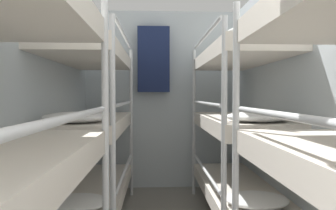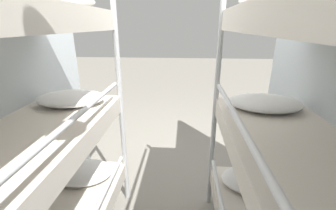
% 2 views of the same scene
% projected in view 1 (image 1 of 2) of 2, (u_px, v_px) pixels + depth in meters
% --- Properties ---
extents(wall_back, '(2.29, 0.06, 2.52)m').
position_uv_depth(wall_back, '(162.00, 100.00, 4.31)').
color(wall_back, silver).
rests_on(wall_back, ground_plane).
extents(bunk_stack_left_far, '(0.69, 1.78, 1.96)m').
position_uv_depth(bunk_stack_left_far, '(91.00, 123.00, 3.01)').
color(bunk_stack_left_far, silver).
rests_on(bunk_stack_left_far, ground_plane).
extents(bunk_stack_right_far, '(0.69, 1.78, 1.96)m').
position_uv_depth(bunk_stack_right_far, '(237.00, 123.00, 3.08)').
color(bunk_stack_right_far, silver).
rests_on(bunk_stack_right_far, ground_plane).
extents(hanging_coat, '(0.44, 0.12, 0.90)m').
position_uv_depth(hanging_coat, '(154.00, 60.00, 4.14)').
color(hanging_coat, '#192347').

